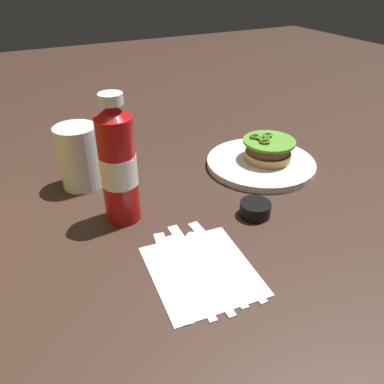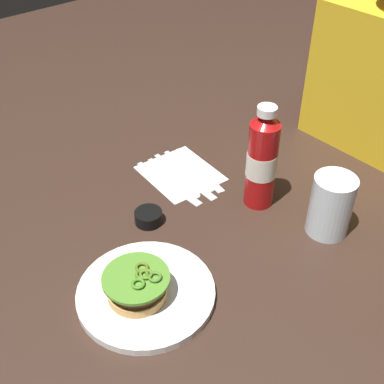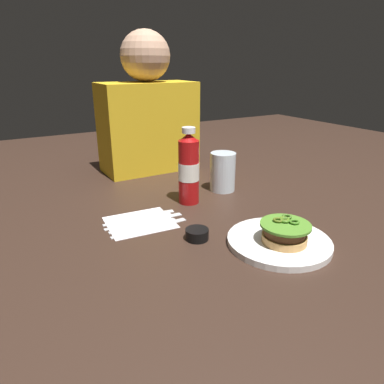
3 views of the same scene
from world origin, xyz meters
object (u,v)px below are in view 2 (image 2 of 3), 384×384
Objects in this scene: ketchup_bottle at (262,161)px; butter_knife at (188,177)px; steak_knife at (202,171)px; table_knife at (172,184)px; condiment_cup at (149,217)px; spoon_utensil at (180,181)px; napkin at (180,173)px; fork_utensil at (193,172)px; burger_sandwich at (137,286)px; water_glass at (331,205)px; dinner_plate at (146,293)px.

ketchup_bottle reaches higher than butter_knife.
butter_knife is 0.04m from steak_knife.
condiment_cup is at bearing -60.92° from table_knife.
ketchup_bottle is at bearing 28.06° from spoon_utensil.
fork_utensil is at bearing 45.15° from napkin.
burger_sandwich reaches higher than butter_knife.
condiment_cup is 0.30× the size of fork_utensil.
condiment_cup is at bearing -115.05° from ketchup_bottle.
water_glass is 0.67× the size of fork_utensil.
table_knife is 0.06m from fork_utensil.
water_glass is 0.32m from steak_knife.
spoon_utensil reaches higher than napkin.
dinner_plate is 1.05× the size of ketchup_bottle.
table_knife is at bearing 130.62° from burger_sandwich.
napkin is at bearing 117.55° from table_knife.
condiment_cup is (-0.25, -0.25, -0.05)m from water_glass.
ketchup_bottle is 1.09× the size of table_knife.
water_glass is at bearing 45.26° from condiment_cup.
butter_knife is 0.02m from fork_utensil.
dinner_plate is at bearing -49.38° from napkin.
water_glass is at bearing 24.51° from table_knife.
steak_knife is (0.03, 0.04, 0.00)m from napkin.
steak_knife is at bearing -172.37° from ketchup_bottle.
ketchup_bottle is at bearing 7.63° from steak_knife.
condiment_cup is 0.29× the size of steak_knife.
napkin is 0.04m from spoon_utensil.
butter_knife is at bearing 90.26° from spoon_utensil.
table_knife is 1.07× the size of steak_knife.
spoon_utensil and butter_knife have the same top height.
condiment_cup is 0.13m from table_knife.
butter_knife and steak_knife have the same top height.
condiment_cup is at bearing -66.34° from spoon_utensil.
burger_sandwich is 0.90× the size of water_glass.
condiment_cup is at bearing -69.96° from fork_utensil.
water_glass reaches higher than table_knife.
butter_knife is (-0.21, 0.29, -0.03)m from burger_sandwich.
fork_utensil is at bearing 110.04° from condiment_cup.
table_knife is 1.10× the size of fork_utensil.
ketchup_bottle reaches higher than spoon_utensil.
table_knife is (0.02, -0.04, 0.00)m from napkin.
spoon_utensil is at bearing -91.28° from steak_knife.
ketchup_bottle is 1.05× the size of butter_knife.
condiment_cup reaches higher than fork_utensil.
butter_knife is (0.03, -0.00, 0.00)m from napkin.
condiment_cup is (-0.10, -0.22, -0.09)m from ketchup_bottle.
ketchup_bottle is (-0.05, 0.34, 0.10)m from dinner_plate.
ketchup_bottle is 0.26m from condiment_cup.
steak_knife is at bearing 106.08° from condiment_cup.
spoon_utensil is at bearing 78.51° from table_knife.
steak_knife is (0.01, 0.02, 0.00)m from fork_utensil.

